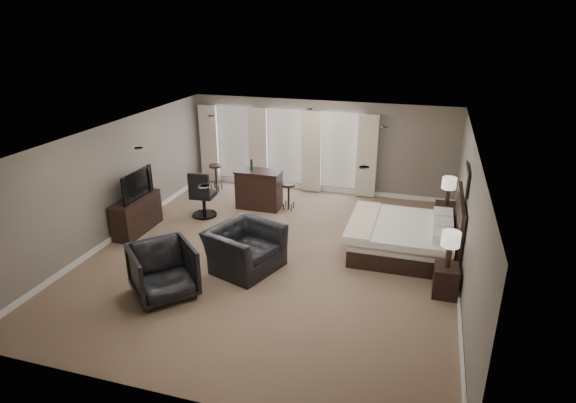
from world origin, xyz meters
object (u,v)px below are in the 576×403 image
(lamp_near, at_px, (449,249))
(dresser, at_px, (137,215))
(armchair_far, at_px, (163,269))
(bed, at_px, (403,223))
(bar_counter, at_px, (259,189))
(tv, at_px, (134,195))
(armchair_near, at_px, (245,241))
(bar_stool_right, at_px, (289,197))
(lamp_far, at_px, (448,191))
(nightstand_near, at_px, (445,280))
(nightstand_far, at_px, (445,218))
(desk_chair, at_px, (203,193))
(bar_stool_left, at_px, (216,178))

(lamp_near, relative_size, dresser, 0.47)
(armchair_far, bearing_deg, dresser, 84.89)
(bed, relative_size, bar_counter, 1.84)
(dresser, bearing_deg, tv, 0.00)
(lamp_near, bearing_deg, armchair_near, -178.08)
(tv, height_order, bar_stool_right, tv)
(lamp_far, bearing_deg, lamp_near, -90.00)
(nightstand_near, relative_size, armchair_near, 0.42)
(lamp_near, bearing_deg, bar_stool_right, 141.24)
(nightstand_near, relative_size, lamp_far, 0.85)
(nightstand_near, bearing_deg, nightstand_far, 90.00)
(nightstand_near, bearing_deg, bed, 121.54)
(lamp_near, bearing_deg, desk_chair, 160.24)
(desk_chair, bearing_deg, tv, 45.23)
(bed, height_order, bar_stool_left, bed)
(lamp_near, distance_m, tv, 6.97)
(armchair_near, bearing_deg, bar_stool_left, 51.10)
(bar_stool_left, distance_m, desk_chair, 1.93)
(tv, xyz_separation_m, bar_stool_right, (3.02, 2.33, -0.56))
(lamp_far, bearing_deg, nightstand_far, 0.00)
(nightstand_near, bearing_deg, bar_stool_right, 141.24)
(desk_chair, bearing_deg, dresser, 45.23)
(nightstand_far, height_order, bar_stool_left, bar_stool_left)
(lamp_far, relative_size, armchair_far, 0.62)
(lamp_near, distance_m, desk_chair, 6.20)
(lamp_far, height_order, armchair_near, lamp_far)
(bar_counter, xyz_separation_m, bar_stool_right, (0.77, 0.12, -0.17))
(bar_counter, height_order, desk_chair, desk_chair)
(nightstand_far, bearing_deg, tv, -163.16)
(bar_stool_left, height_order, bar_stool_right, bar_stool_left)
(tv, bearing_deg, desk_chair, -40.44)
(lamp_far, xyz_separation_m, tv, (-6.92, -2.09, -0.07))
(armchair_near, xyz_separation_m, bar_stool_left, (-2.49, 4.06, -0.21))
(armchair_far, bearing_deg, nightstand_near, -29.65)
(tv, relative_size, desk_chair, 0.95)
(nightstand_near, bearing_deg, lamp_far, 90.00)
(lamp_near, xyz_separation_m, tv, (-6.92, 0.81, 0.00))
(bed, distance_m, tv, 6.07)
(armchair_far, xyz_separation_m, bar_stool_left, (-1.46, 5.43, -0.16))
(nightstand_far, bearing_deg, desk_chair, -172.10)
(bar_counter, relative_size, desk_chair, 0.98)
(armchair_far, relative_size, bar_counter, 0.91)
(dresser, height_order, desk_chair, desk_chair)
(bar_stool_right, bearing_deg, tv, -142.33)
(bar_stool_right, bearing_deg, bar_stool_left, 161.73)
(lamp_far, relative_size, bar_stool_left, 0.87)
(armchair_near, distance_m, bar_counter, 3.25)
(nightstand_near, bearing_deg, bar_stool_left, 148.14)
(lamp_near, bearing_deg, dresser, 173.36)
(bar_counter, xyz_separation_m, bar_stool_left, (-1.66, 0.92, -0.13))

